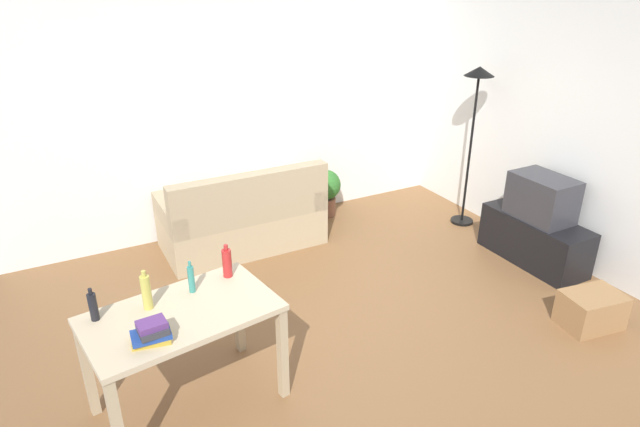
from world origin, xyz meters
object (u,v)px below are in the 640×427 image
object	(u,v)px
potted_plant	(326,189)
storage_box	(591,310)
tv_stand	(534,239)
bottle_tall	(191,279)
desk	(182,326)
tv	(542,198)
book_stack	(152,333)
couch	(243,220)
torchiere_lamp	(476,104)
bottle_dark	(93,306)
bottle_squat	(146,292)
bottle_red	(227,263)

from	to	relation	value
potted_plant	storage_box	size ratio (longest dim) A/B	1.19
tv_stand	potted_plant	distance (m)	2.40
bottle_tall	potted_plant	bearing A→B (deg)	44.27
desk	tv	bearing A→B (deg)	-3.26
tv	potted_plant	size ratio (longest dim) A/B	1.05
book_stack	couch	bearing A→B (deg)	58.32
torchiere_lamp	book_stack	xyz separation A→B (m)	(-3.88, -1.61, -0.59)
bottle_tall	book_stack	bearing A→B (deg)	-130.52
desk	bottle_dark	world-z (taller)	bottle_dark
desk	potted_plant	world-z (taller)	desk
torchiere_lamp	bottle_dark	xyz separation A→B (m)	(-4.15, -1.22, -0.56)
couch	torchiere_lamp	bearing A→B (deg)	165.71
storage_box	bottle_dark	bearing A→B (deg)	167.10
torchiere_lamp	bottle_squat	xyz separation A→B (m)	(-3.83, -1.25, -0.53)
couch	desk	bearing A→B (deg)	60.11
bottle_squat	tv_stand	bearing A→B (deg)	3.04
torchiere_lamp	bottle_red	world-z (taller)	torchiere_lamp
storage_box	book_stack	size ratio (longest dim) A/B	1.96
tv_stand	bottle_squat	bearing A→B (deg)	93.04
torchiere_lamp	potted_plant	bearing A→B (deg)	144.47
bottle_tall	couch	bearing A→B (deg)	60.63
torchiere_lamp	bottle_tall	xyz separation A→B (m)	(-3.52, -1.19, -0.55)
couch	bottle_red	world-z (taller)	bottle_red
couch	potted_plant	bearing A→B (deg)	-165.02
tv	torchiere_lamp	xyz separation A→B (m)	(-0.00, 1.05, 0.71)
bottle_tall	bottle_red	bearing A→B (deg)	16.00
desk	storage_box	bearing A→B (deg)	-20.55
tv	bottle_dark	size ratio (longest dim) A/B	2.67
desk	storage_box	world-z (taller)	desk
tv	potted_plant	world-z (taller)	tv
bottle_tall	book_stack	distance (m)	0.55
couch	bottle_red	xyz separation A→B (m)	(-0.75, -1.75, 0.56)
bottle_tall	bottle_red	distance (m)	0.29
tv_stand	desk	world-z (taller)	desk
couch	torchiere_lamp	xyz separation A→B (m)	(2.49, -0.64, 1.10)
couch	desk	xyz separation A→B (m)	(-1.16, -2.02, 0.34)
bottle_tall	storage_box	bearing A→B (deg)	-15.94
torchiere_lamp	bottle_dark	size ratio (longest dim) A/B	8.06
potted_plant	torchiere_lamp	bearing A→B (deg)	-35.53
torchiere_lamp	desk	xyz separation A→B (m)	(-3.66, -1.39, -0.76)
storage_box	book_stack	bearing A→B (deg)	172.34
couch	bottle_red	distance (m)	1.98
couch	potted_plant	distance (m)	1.21
torchiere_lamp	bottle_squat	distance (m)	4.06
desk	storage_box	xyz separation A→B (m)	(3.22, -0.68, -0.50)
bottle_red	book_stack	xyz separation A→B (m)	(-0.64, -0.50, -0.05)
tv_stand	storage_box	bearing A→B (deg)	156.70
desk	bottle_tall	distance (m)	0.32
bottle_dark	book_stack	distance (m)	0.47
tv_stand	tv	bearing A→B (deg)	-90.00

